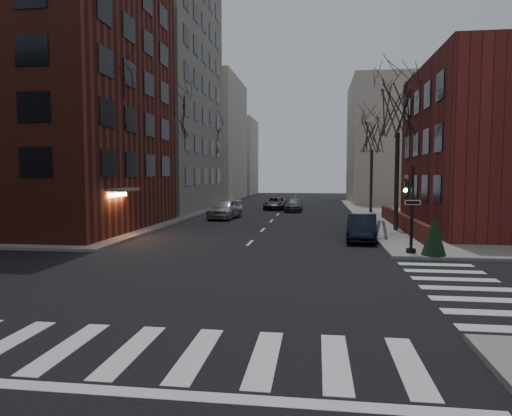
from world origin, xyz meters
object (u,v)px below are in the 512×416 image
(sandwich_board, at_px, (381,229))
(evergreen_shrub, at_px, (434,235))
(streetlamp_far, at_px, (219,171))
(tree_left_a, at_px, (111,97))
(parked_sedan, at_px, (362,228))
(tree_right_a, at_px, (398,108))
(tree_left_b, at_px, (173,115))
(tree_left_c, at_px, (210,138))
(traffic_signal, at_px, (410,215))
(car_lane_far, at_px, (275,203))
(tree_right_b, at_px, (372,134))
(car_lane_silver, at_px, (225,209))
(streetlamp_near, at_px, (165,169))
(car_lane_gray, at_px, (294,205))

(sandwich_board, height_order, evergreen_shrub, evergreen_shrub)
(evergreen_shrub, bearing_deg, streetlamp_far, 117.02)
(streetlamp_far, bearing_deg, tree_left_a, -91.23)
(parked_sedan, bearing_deg, sandwich_board, 14.77)
(tree_right_a, relative_size, sandwich_board, 9.62)
(tree_right_a, relative_size, parked_sedan, 2.14)
(tree_left_b, bearing_deg, evergreen_shrub, -44.70)
(tree_left_c, bearing_deg, tree_left_a, -90.00)
(traffic_signal, relative_size, tree_left_b, 0.37)
(parked_sedan, distance_m, car_lane_far, 23.71)
(evergreen_shrub, bearing_deg, tree_left_c, 119.31)
(traffic_signal, relative_size, tree_right_b, 0.44)
(car_lane_far, bearing_deg, parked_sedan, -70.23)
(car_lane_silver, bearing_deg, traffic_signal, -46.93)
(car_lane_silver, bearing_deg, tree_right_b, 34.18)
(parked_sedan, bearing_deg, tree_right_b, 87.67)
(streetlamp_far, distance_m, evergreen_shrub, 37.74)
(streetlamp_near, height_order, car_lane_silver, streetlamp_near)
(parked_sedan, distance_m, evergreen_shrub, 5.78)
(car_lane_silver, relative_size, car_lane_gray, 1.11)
(tree_right_a, xyz_separation_m, car_lane_far, (-9.60, 18.27, -7.37))
(tree_left_a, distance_m, car_lane_far, 24.92)
(tree_left_c, xyz_separation_m, car_lane_silver, (4.72, -14.71, -7.18))
(tree_left_c, xyz_separation_m, parked_sedan, (15.00, -26.39, -7.28))
(tree_right_a, bearing_deg, streetlamp_near, 166.76)
(parked_sedan, xyz_separation_m, sandwich_board, (1.10, 0.18, -0.09))
(tree_left_c, relative_size, tree_right_b, 1.06)
(traffic_signal, distance_m, evergreen_shrub, 1.37)
(tree_right_a, bearing_deg, traffic_signal, -95.47)
(tree_left_c, xyz_separation_m, tree_right_a, (17.60, -22.00, 0.00))
(tree_right_b, height_order, streetlamp_near, tree_right_b)
(streetlamp_far, bearing_deg, car_lane_silver, -76.15)
(sandwich_board, bearing_deg, tree_right_a, 63.54)
(tree_right_a, bearing_deg, tree_left_b, 155.56)
(tree_right_b, distance_m, car_lane_silver, 16.01)
(car_lane_silver, bearing_deg, parked_sedan, -41.99)
(car_lane_gray, bearing_deg, car_lane_silver, -122.93)
(tree_left_a, height_order, car_lane_gray, tree_left_a)
(tree_left_c, bearing_deg, tree_right_b, -24.44)
(tree_right_a, xyz_separation_m, car_lane_silver, (-12.88, 7.29, -7.18))
(tree_left_b, relative_size, tree_right_a, 1.11)
(car_lane_gray, height_order, evergreen_shrub, evergreen_shrub)
(streetlamp_near, bearing_deg, parked_sedan, -30.23)
(tree_right_b, distance_m, car_lane_gray, 10.36)
(tree_right_a, relative_size, evergreen_shrub, 5.41)
(streetlamp_near, xyz_separation_m, car_lane_gray, (9.51, 11.77, -3.58))
(tree_left_a, height_order, evergreen_shrub, tree_left_a)
(car_lane_gray, bearing_deg, streetlamp_near, -129.43)
(sandwich_board, distance_m, evergreen_shrub, 5.53)
(tree_left_a, bearing_deg, car_lane_gray, 62.92)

